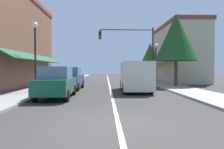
{
  "coord_description": "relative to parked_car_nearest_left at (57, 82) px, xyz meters",
  "views": [
    {
      "loc": [
        -0.38,
        -6.05,
        1.67
      ],
      "look_at": [
        0.27,
        15.0,
        1.05
      ],
      "focal_mm": 33.35,
      "sensor_mm": 36.0,
      "label": 1
    }
  ],
  "objects": [
    {
      "name": "ground_plane",
      "position": [
        3.13,
        12.32,
        -0.88
      ],
      "size": [
        80.0,
        80.0,
        0.0
      ],
      "primitive_type": "plane",
      "color": "#33302D"
    },
    {
      "name": "sidewalk_left",
      "position": [
        -2.37,
        12.32,
        -0.82
      ],
      "size": [
        2.6,
        56.0,
        0.12
      ],
      "primitive_type": "cube",
      "color": "gray",
      "rests_on": "ground"
    },
    {
      "name": "sidewalk_right",
      "position": [
        8.63,
        12.32,
        -0.82
      ],
      "size": [
        2.6,
        56.0,
        0.12
      ],
      "primitive_type": "cube",
      "color": "gray",
      "rests_on": "ground"
    },
    {
      "name": "lane_center_stripe",
      "position": [
        3.13,
        12.32,
        -0.88
      ],
      "size": [
        0.14,
        52.0,
        0.01
      ],
      "primitive_type": "cube",
      "color": "silver",
      "rests_on": "ground"
    },
    {
      "name": "storefront_left_block",
      "position": [
        -6.0,
        6.32,
        3.15
      ],
      "size": [
        5.99,
        14.2,
        8.05
      ],
      "color": "brown",
      "rests_on": "ground"
    },
    {
      "name": "storefront_right_block",
      "position": [
        11.93,
        14.32,
        2.68
      ],
      "size": [
        5.32,
        10.2,
        7.1
      ],
      "color": "#BCAD8E",
      "rests_on": "ground"
    },
    {
      "name": "parked_car_nearest_left",
      "position": [
        0.0,
        0.0,
        0.0
      ],
      "size": [
        1.85,
        4.13,
        1.77
      ],
      "rotation": [
        0.0,
        0.0,
        0.02
      ],
      "color": "#0F4C33",
      "rests_on": "ground"
    },
    {
      "name": "parked_car_second_left",
      "position": [
        -0.06,
        4.84,
        0.0
      ],
      "size": [
        1.86,
        4.14,
        1.77
      ],
      "rotation": [
        0.0,
        0.0,
        -0.02
      ],
      "color": "navy",
      "rests_on": "ground"
    },
    {
      "name": "van_in_lane",
      "position": [
        4.9,
        3.3,
        0.27
      ],
      "size": [
        2.11,
        5.23,
        2.12
      ],
      "rotation": [
        0.0,
        0.0,
        -0.03
      ],
      "color": "beige",
      "rests_on": "ground"
    },
    {
      "name": "traffic_signal_mast_arm",
      "position": [
        5.9,
        10.9,
        3.34
      ],
      "size": [
        6.01,
        0.5,
        6.12
      ],
      "color": "#333333",
      "rests_on": "ground"
    },
    {
      "name": "street_lamp_left_near",
      "position": [
        -1.94,
        2.31,
        2.32
      ],
      "size": [
        0.36,
        0.36,
        4.73
      ],
      "color": "black",
      "rests_on": "ground"
    },
    {
      "name": "street_lamp_right_mid",
      "position": [
        7.94,
        9.56,
        2.0
      ],
      "size": [
        0.36,
        0.36,
        4.19
      ],
      "color": "black",
      "rests_on": "ground"
    },
    {
      "name": "tree_right_near",
      "position": [
        9.03,
        6.62,
        3.55
      ],
      "size": [
        3.79,
        3.79,
        6.52
      ],
      "color": "#4C331E",
      "rests_on": "ground"
    },
    {
      "name": "tree_right_far",
      "position": [
        9.41,
        19.09,
        2.9
      ],
      "size": [
        2.99,
        2.99,
        5.44
      ],
      "color": "#4C331E",
      "rests_on": "ground"
    }
  ]
}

